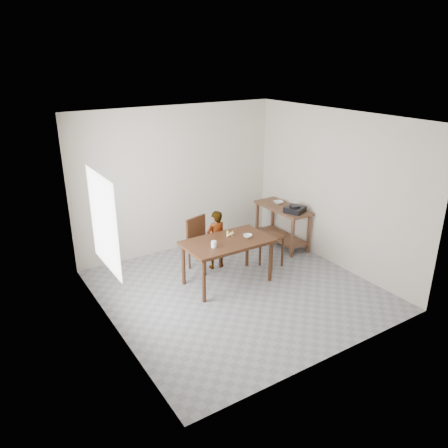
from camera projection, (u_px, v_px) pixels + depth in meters
floor at (237, 291)px, 6.99m from camera, size 4.00×4.00×0.04m
ceiling at (240, 117)px, 6.00m from camera, size 4.00×4.00×0.04m
wall_back at (177, 180)px, 8.08m from camera, size 4.00×0.04×2.70m
wall_front at (339, 261)px, 4.91m from camera, size 4.00×0.04×2.70m
wall_left at (106, 239)px, 5.49m from camera, size 0.04×4.00×2.70m
wall_right at (335, 189)px, 7.51m from camera, size 0.04×4.00×2.70m
window_pane at (103, 222)px, 5.61m from camera, size 0.02×1.10×1.30m
dining_table at (227, 262)px, 7.09m from camera, size 1.40×0.80×0.75m
prep_counter at (282, 226)px, 8.49m from camera, size 0.50×1.20×0.80m
child at (216, 240)px, 7.54m from camera, size 0.39×0.26×1.05m
dining_chair at (204, 244)px, 7.53m from camera, size 0.55×0.55×0.91m
stool at (271, 250)px, 7.68m from camera, size 0.39×0.39×0.59m
glass_tumbler at (214, 244)px, 6.69m from camera, size 0.10×0.10×0.10m
small_bowl at (248, 236)px, 7.07m from camera, size 0.19×0.19×0.05m
banana at (230, 234)px, 7.13m from camera, size 0.17×0.13×0.06m
serving_bowl at (278, 202)px, 8.50m from camera, size 0.22×0.22×0.05m
gas_burner at (295, 210)px, 8.02m from camera, size 0.42×0.42×0.11m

